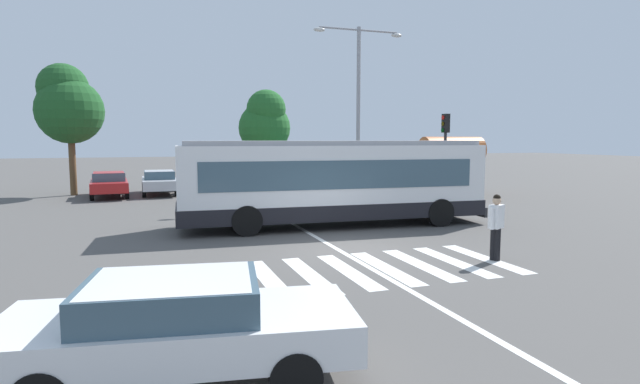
{
  "coord_description": "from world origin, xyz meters",
  "views": [
    {
      "loc": [
        -5.24,
        -12.98,
        3.12
      ],
      "look_at": [
        0.45,
        3.32,
        1.3
      ],
      "focal_mm": 28.26,
      "sensor_mm": 36.0,
      "label": 1
    }
  ],
  "objects_px": {
    "pedestrian_crossing_street": "(496,223)",
    "traffic_light_far_corner": "(445,143)",
    "parked_car_silver": "(159,181)",
    "parked_car_champagne": "(256,178)",
    "parked_car_black": "(212,180)",
    "twin_arm_street_lamp": "(358,94)",
    "parked_car_teal": "(297,178)",
    "parked_car_red": "(109,183)",
    "bus_stop_shelter": "(451,152)",
    "city_transit_bus": "(333,182)",
    "foreground_sedan": "(178,323)",
    "background_tree_left": "(68,105)",
    "background_tree_right": "(265,123)"
  },
  "relations": [
    {
      "from": "pedestrian_crossing_street",
      "to": "traffic_light_far_corner",
      "type": "relative_size",
      "value": 0.4
    },
    {
      "from": "traffic_light_far_corner",
      "to": "parked_car_silver",
      "type": "bearing_deg",
      "value": 146.2
    },
    {
      "from": "parked_car_champagne",
      "to": "traffic_light_far_corner",
      "type": "height_order",
      "value": "traffic_light_far_corner"
    },
    {
      "from": "parked_car_black",
      "to": "twin_arm_street_lamp",
      "type": "bearing_deg",
      "value": -37.76
    },
    {
      "from": "parked_car_teal",
      "to": "twin_arm_street_lamp",
      "type": "relative_size",
      "value": 0.52
    },
    {
      "from": "parked_car_champagne",
      "to": "parked_car_red",
      "type": "bearing_deg",
      "value": -177.11
    },
    {
      "from": "parked_car_champagne",
      "to": "bus_stop_shelter",
      "type": "distance_m",
      "value": 11.5
    },
    {
      "from": "pedestrian_crossing_street",
      "to": "parked_car_silver",
      "type": "bearing_deg",
      "value": 111.8
    },
    {
      "from": "city_transit_bus",
      "to": "parked_car_black",
      "type": "bearing_deg",
      "value": 102.44
    },
    {
      "from": "city_transit_bus",
      "to": "parked_car_teal",
      "type": "relative_size",
      "value": 2.45
    },
    {
      "from": "foreground_sedan",
      "to": "city_transit_bus",
      "type": "bearing_deg",
      "value": 59.7
    },
    {
      "from": "city_transit_bus",
      "to": "pedestrian_crossing_street",
      "type": "bearing_deg",
      "value": -71.78
    },
    {
      "from": "pedestrian_crossing_street",
      "to": "background_tree_left",
      "type": "relative_size",
      "value": 0.24
    },
    {
      "from": "foreground_sedan",
      "to": "twin_arm_street_lamp",
      "type": "bearing_deg",
      "value": 59.91
    },
    {
      "from": "parked_car_silver",
      "to": "bus_stop_shelter",
      "type": "distance_m",
      "value": 16.63
    },
    {
      "from": "bus_stop_shelter",
      "to": "twin_arm_street_lamp",
      "type": "bearing_deg",
      "value": -175.09
    },
    {
      "from": "parked_car_red",
      "to": "pedestrian_crossing_street",
      "type": "bearing_deg",
      "value": -61.22
    },
    {
      "from": "parked_car_black",
      "to": "background_tree_left",
      "type": "height_order",
      "value": "background_tree_left"
    },
    {
      "from": "parked_car_black",
      "to": "bus_stop_shelter",
      "type": "bearing_deg",
      "value": -20.42
    },
    {
      "from": "parked_car_teal",
      "to": "traffic_light_far_corner",
      "type": "bearing_deg",
      "value": -59.73
    },
    {
      "from": "foreground_sedan",
      "to": "twin_arm_street_lamp",
      "type": "xyz_separation_m",
      "value": [
        10.12,
        17.47,
        4.66
      ]
    },
    {
      "from": "city_transit_bus",
      "to": "background_tree_right",
      "type": "distance_m",
      "value": 15.57
    },
    {
      "from": "city_transit_bus",
      "to": "twin_arm_street_lamp",
      "type": "xyz_separation_m",
      "value": [
        4.08,
        7.13,
        3.84
      ]
    },
    {
      "from": "pedestrian_crossing_street",
      "to": "parked_car_red",
      "type": "height_order",
      "value": "pedestrian_crossing_street"
    },
    {
      "from": "parked_car_silver",
      "to": "traffic_light_far_corner",
      "type": "bearing_deg",
      "value": -33.8
    },
    {
      "from": "parked_car_teal",
      "to": "bus_stop_shelter",
      "type": "relative_size",
      "value": 1.25
    },
    {
      "from": "bus_stop_shelter",
      "to": "background_tree_left",
      "type": "xyz_separation_m",
      "value": [
        -20.3,
        6.44,
        2.58
      ]
    },
    {
      "from": "twin_arm_street_lamp",
      "to": "background_tree_right",
      "type": "xyz_separation_m",
      "value": [
        -3.0,
        8.18,
        -1.26
      ]
    },
    {
      "from": "parked_car_champagne",
      "to": "twin_arm_street_lamp",
      "type": "distance_m",
      "value": 8.45
    },
    {
      "from": "pedestrian_crossing_street",
      "to": "bus_stop_shelter",
      "type": "relative_size",
      "value": 0.47
    },
    {
      "from": "bus_stop_shelter",
      "to": "background_tree_right",
      "type": "height_order",
      "value": "background_tree_right"
    },
    {
      "from": "city_transit_bus",
      "to": "pedestrian_crossing_street",
      "type": "height_order",
      "value": "city_transit_bus"
    },
    {
      "from": "parked_car_silver",
      "to": "twin_arm_street_lamp",
      "type": "height_order",
      "value": "twin_arm_street_lamp"
    },
    {
      "from": "traffic_light_far_corner",
      "to": "twin_arm_street_lamp",
      "type": "height_order",
      "value": "twin_arm_street_lamp"
    },
    {
      "from": "background_tree_right",
      "to": "twin_arm_street_lamp",
      "type": "bearing_deg",
      "value": -69.85
    },
    {
      "from": "parked_car_red",
      "to": "background_tree_right",
      "type": "xyz_separation_m",
      "value": [
        9.29,
        2.89,
        3.41
      ]
    },
    {
      "from": "parked_car_silver",
      "to": "bus_stop_shelter",
      "type": "bearing_deg",
      "value": -18.59
    },
    {
      "from": "parked_car_champagne",
      "to": "bus_stop_shelter",
      "type": "relative_size",
      "value": 1.24
    },
    {
      "from": "pedestrian_crossing_street",
      "to": "traffic_light_far_corner",
      "type": "xyz_separation_m",
      "value": [
        5.31,
        10.53,
        1.95
      ]
    },
    {
      "from": "pedestrian_crossing_street",
      "to": "parked_car_champagne",
      "type": "bearing_deg",
      "value": 96.38
    },
    {
      "from": "pedestrian_crossing_street",
      "to": "parked_car_black",
      "type": "distance_m",
      "value": 19.35
    },
    {
      "from": "parked_car_red",
      "to": "parked_car_silver",
      "type": "distance_m",
      "value": 2.65
    },
    {
      "from": "foreground_sedan",
      "to": "parked_car_black",
      "type": "xyz_separation_m",
      "value": [
        3.3,
        22.75,
        0.0
      ]
    },
    {
      "from": "city_transit_bus",
      "to": "parked_car_champagne",
      "type": "distance_m",
      "value": 12.86
    },
    {
      "from": "twin_arm_street_lamp",
      "to": "background_tree_left",
      "type": "bearing_deg",
      "value": 154.1
    },
    {
      "from": "pedestrian_crossing_street",
      "to": "twin_arm_street_lamp",
      "type": "relative_size",
      "value": 0.2
    },
    {
      "from": "bus_stop_shelter",
      "to": "background_tree_left",
      "type": "distance_m",
      "value": 21.46
    },
    {
      "from": "pedestrian_crossing_street",
      "to": "parked_car_champagne",
      "type": "height_order",
      "value": "pedestrian_crossing_street"
    },
    {
      "from": "city_transit_bus",
      "to": "background_tree_left",
      "type": "xyz_separation_m",
      "value": [
        -10.24,
        14.09,
        3.41
      ]
    },
    {
      "from": "foreground_sedan",
      "to": "parked_car_black",
      "type": "relative_size",
      "value": 1.04
    }
  ]
}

